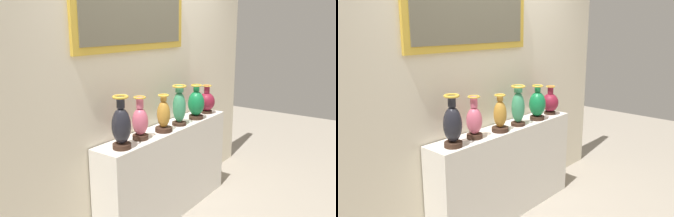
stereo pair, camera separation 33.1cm
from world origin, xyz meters
The scene contains 9 objects.
ground_plane centered at (0.00, 0.00, 0.00)m, with size 9.59×9.59×0.00m, color gray.
display_shelf centered at (0.00, 0.00, 0.45)m, with size 1.73×0.31×0.91m, color silver.
back_wall centered at (-0.01, 0.21, 1.52)m, with size 3.59×0.14×3.02m.
vase_onyx centered at (-0.69, -0.05, 1.09)m, with size 0.15×0.15×0.43m.
vase_rose centered at (-0.43, -0.02, 1.06)m, with size 0.14×0.14×0.37m.
vase_ochre centered at (-0.13, -0.05, 1.05)m, with size 0.16×0.16×0.35m.
vase_jade centered at (0.13, -0.04, 1.09)m, with size 0.14×0.14×0.39m.
vase_emerald centered at (0.42, -0.05, 1.07)m, with size 0.17×0.17×0.36m.
vase_burgundy centered at (0.70, -0.02, 1.04)m, with size 0.18×0.18×0.31m.
Camera 1 is at (-2.62, -1.88, 1.87)m, focal length 37.50 mm.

